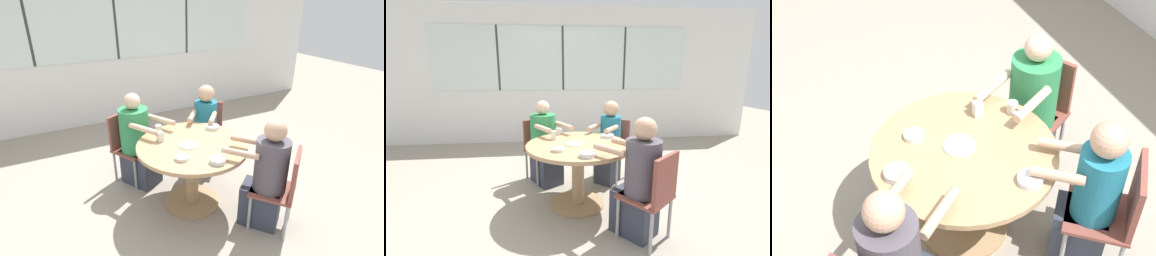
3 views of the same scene
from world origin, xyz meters
The scene contains 12 objects.
ground_plane centered at (0.00, 0.00, 0.00)m, with size 16.00×16.00×0.00m, color gray.
dining_table centered at (0.00, 0.00, 0.55)m, with size 1.14×1.14×0.73m.
chair_for_man_blue_shirt centered at (0.60, 0.73, 0.50)m, with size 0.56×0.56×0.85m.
chair_for_man_teal_shirt centered at (-0.46, 0.83, 0.50)m, with size 0.54×0.54×0.85m.
person_man_blue_shirt centered at (0.50, 0.60, 0.52)m, with size 0.53×0.56×1.13m.
person_man_teal_shirt centered at (-0.38, 0.68, 0.50)m, with size 0.59×0.70×1.13m.
coffee_mug centered at (-0.20, 0.43, 0.77)m, with size 0.08×0.07×0.08m.
milk_carton_small centered at (-0.26, 0.21, 0.78)m, with size 0.06×0.06×0.11m.
bowl_white_shallow centered at (0.39, 0.24, 0.75)m, with size 0.15×0.15×0.04m.
bowl_cereal centered at (0.04, -0.44, 0.75)m, with size 0.15×0.15×0.05m.
bowl_fruit centered at (-0.23, -0.24, 0.75)m, with size 0.13×0.13×0.03m.
plate_tortillas centered at (-0.04, -0.01, 0.74)m, with size 0.20×0.20×0.01m.
Camera 3 is at (2.12, -0.93, 2.97)m, focal length 50.00 mm.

